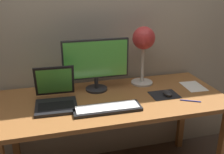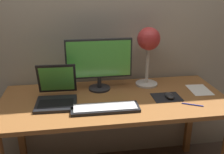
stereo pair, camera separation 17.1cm
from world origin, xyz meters
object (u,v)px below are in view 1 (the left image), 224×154
object	(u,v)px
monitor	(96,62)
desk_lamp	(144,42)
laptop	(55,94)
mouse	(167,93)
pen	(190,101)
keyboard_main	(107,108)

from	to	relation	value
monitor	desk_lamp	bearing A→B (deg)	5.21
laptop	desk_lamp	distance (m)	0.77
desk_lamp	mouse	size ratio (longest dim) A/B	4.79
mouse	pen	size ratio (longest dim) A/B	0.69
mouse	pen	xyz separation A→B (m)	(0.11, -0.13, -0.02)
mouse	desk_lamp	bearing A→B (deg)	108.33
desk_lamp	mouse	bearing A→B (deg)	-71.67
keyboard_main	desk_lamp	world-z (taller)	desk_lamp
keyboard_main	pen	xyz separation A→B (m)	(0.59, -0.02, -0.01)
monitor	desk_lamp	xyz separation A→B (m)	(0.38, 0.03, 0.11)
monitor	mouse	distance (m)	0.57
desk_lamp	pen	world-z (taller)	desk_lamp
mouse	pen	bearing A→B (deg)	-47.98
keyboard_main	laptop	size ratio (longest dim) A/B	1.39
monitor	mouse	xyz separation A→B (m)	(0.47, -0.24, -0.20)
keyboard_main	laptop	world-z (taller)	laptop
desk_lamp	laptop	bearing A→B (deg)	-164.83
monitor	laptop	distance (m)	0.38
keyboard_main	pen	size ratio (longest dim) A/B	3.16
keyboard_main	mouse	distance (m)	0.48
monitor	keyboard_main	distance (m)	0.40
laptop	desk_lamp	xyz separation A→B (m)	(0.69, 0.19, 0.27)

